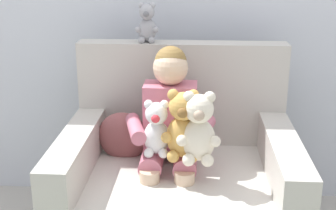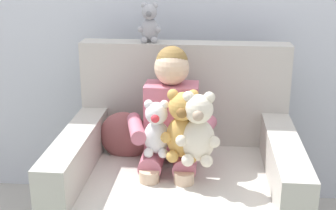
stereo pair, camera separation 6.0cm
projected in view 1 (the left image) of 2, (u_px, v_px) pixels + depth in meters
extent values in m
cube|color=beige|center=(178.00, 189.00, 2.20)|extent=(0.83, 0.78, 0.12)
cube|color=#BCB7AD|center=(182.00, 93.00, 2.53)|extent=(1.11, 0.14, 0.55)
cube|color=#BCB7AD|center=(75.00, 155.00, 2.18)|extent=(0.14, 0.78, 0.20)
cube|color=#BCB7AD|center=(284.00, 161.00, 2.12)|extent=(0.14, 0.78, 0.20)
cube|color=#C66B7F|center=(170.00, 117.00, 2.31)|extent=(0.26, 0.16, 0.34)
sphere|color=beige|center=(171.00, 68.00, 2.23)|extent=(0.17, 0.17, 0.17)
sphere|color=olive|center=(171.00, 62.00, 2.23)|extent=(0.16, 0.16, 0.16)
cylinder|color=#C66B7F|center=(152.00, 159.00, 2.25)|extent=(0.11, 0.26, 0.11)
cylinder|color=beige|center=(150.00, 200.00, 2.17)|extent=(0.09, 0.09, 0.30)
cylinder|color=#C66B7F|center=(185.00, 159.00, 2.24)|extent=(0.11, 0.26, 0.11)
cylinder|color=beige|center=(184.00, 201.00, 2.16)|extent=(0.09, 0.09, 0.30)
cylinder|color=#C66B7F|center=(135.00, 129.00, 2.21)|extent=(0.13, 0.27, 0.07)
cylinder|color=#C66B7F|center=(203.00, 130.00, 2.20)|extent=(0.13, 0.27, 0.07)
ellipsoid|color=silver|center=(198.00, 140.00, 2.07)|extent=(0.15, 0.13, 0.20)
sphere|color=silver|center=(199.00, 109.00, 2.01)|extent=(0.13, 0.13, 0.13)
sphere|color=tan|center=(199.00, 115.00, 1.96)|extent=(0.05, 0.05, 0.05)
sphere|color=silver|center=(189.00, 97.00, 2.01)|extent=(0.05, 0.05, 0.05)
sphere|color=silver|center=(182.00, 141.00, 2.04)|extent=(0.05, 0.05, 0.05)
sphere|color=silver|center=(189.00, 160.00, 2.04)|extent=(0.06, 0.06, 0.06)
sphere|color=silver|center=(210.00, 97.00, 2.00)|extent=(0.05, 0.05, 0.05)
sphere|color=silver|center=(215.00, 141.00, 2.03)|extent=(0.05, 0.05, 0.05)
sphere|color=silver|center=(208.00, 160.00, 2.04)|extent=(0.06, 0.06, 0.06)
ellipsoid|color=white|center=(157.00, 137.00, 2.15)|extent=(0.12, 0.10, 0.16)
sphere|color=white|center=(156.00, 114.00, 2.10)|extent=(0.10, 0.10, 0.10)
sphere|color=#DB333D|center=(156.00, 119.00, 2.06)|extent=(0.04, 0.04, 0.04)
sphere|color=white|center=(148.00, 104.00, 2.10)|extent=(0.04, 0.04, 0.04)
sphere|color=white|center=(144.00, 138.00, 2.12)|extent=(0.04, 0.04, 0.04)
sphere|color=white|center=(149.00, 153.00, 2.13)|extent=(0.05, 0.05, 0.05)
sphere|color=white|center=(164.00, 105.00, 2.09)|extent=(0.04, 0.04, 0.04)
sphere|color=white|center=(169.00, 139.00, 2.11)|extent=(0.04, 0.04, 0.04)
sphere|color=white|center=(163.00, 153.00, 2.12)|extent=(0.05, 0.05, 0.05)
ellipsoid|color=gold|center=(183.00, 137.00, 2.11)|extent=(0.15, 0.13, 0.20)
sphere|color=gold|center=(183.00, 106.00, 2.05)|extent=(0.13, 0.13, 0.13)
sphere|color=brown|center=(183.00, 113.00, 2.00)|extent=(0.05, 0.05, 0.05)
sphere|color=gold|center=(173.00, 95.00, 2.04)|extent=(0.05, 0.05, 0.05)
sphere|color=gold|center=(167.00, 137.00, 2.07)|extent=(0.05, 0.05, 0.05)
sphere|color=gold|center=(173.00, 156.00, 2.08)|extent=(0.06, 0.06, 0.06)
sphere|color=gold|center=(193.00, 95.00, 2.04)|extent=(0.05, 0.05, 0.05)
sphere|color=gold|center=(199.00, 138.00, 2.06)|extent=(0.05, 0.05, 0.05)
sphere|color=gold|center=(192.00, 157.00, 2.07)|extent=(0.06, 0.06, 0.06)
ellipsoid|color=#9E9EA3|center=(147.00, 30.00, 2.43)|extent=(0.10, 0.08, 0.12)
sphere|color=#9E9EA3|center=(147.00, 12.00, 2.40)|extent=(0.08, 0.08, 0.08)
sphere|color=slate|center=(146.00, 14.00, 2.36)|extent=(0.03, 0.03, 0.03)
sphere|color=#9E9EA3|center=(141.00, 6.00, 2.39)|extent=(0.03, 0.03, 0.03)
sphere|color=#9E9EA3|center=(138.00, 30.00, 2.41)|extent=(0.03, 0.03, 0.03)
sphere|color=#9E9EA3|center=(142.00, 40.00, 2.42)|extent=(0.04, 0.04, 0.04)
sphere|color=#9E9EA3|center=(152.00, 6.00, 2.39)|extent=(0.03, 0.03, 0.03)
sphere|color=#9E9EA3|center=(155.00, 30.00, 2.41)|extent=(0.03, 0.03, 0.03)
sphere|color=#9E9EA3|center=(152.00, 40.00, 2.41)|extent=(0.04, 0.04, 0.04)
ellipsoid|color=#8C4C4C|center=(123.00, 136.00, 2.40)|extent=(0.27, 0.14, 0.26)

